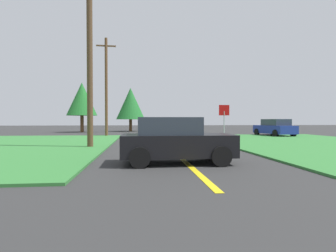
# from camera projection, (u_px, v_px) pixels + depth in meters

# --- Properties ---
(ground_plane) EXTENTS (120.00, 120.00, 0.00)m
(ground_plane) POSITION_uv_depth(u_px,v_px,m) (161.00, 140.00, 20.57)
(ground_plane) COLOR #2E2E2E
(grass_verge_right) EXTENTS (12.00, 20.00, 0.08)m
(grass_verge_right) POSITION_uv_depth(u_px,v_px,m) (311.00, 143.00, 17.57)
(grass_verge_right) COLOR #327734
(grass_verge_right) RESTS_ON ground
(grass_verge_left) EXTENTS (12.00, 20.00, 0.08)m
(grass_verge_left) POSITION_uv_depth(u_px,v_px,m) (4.00, 146.00, 15.61)
(grass_verge_left) COLOR #327734
(grass_verge_left) RESTS_ON ground
(lane_stripe_center) EXTENTS (0.20, 14.00, 0.01)m
(lane_stripe_center) POSITION_uv_depth(u_px,v_px,m) (175.00, 153.00, 12.61)
(lane_stripe_center) COLOR yellow
(lane_stripe_center) RESTS_ON ground
(stop_sign) EXTENTS (0.76, 0.07, 2.63)m
(stop_sign) POSITION_uv_depth(u_px,v_px,m) (224.00, 116.00, 19.87)
(stop_sign) COLOR #9EA0A8
(stop_sign) RESTS_ON ground
(car_on_crossroad) EXTENTS (2.53, 4.62, 1.62)m
(car_on_crossroad) POSITION_uv_depth(u_px,v_px,m) (275.00, 128.00, 25.92)
(car_on_crossroad) COLOR navy
(car_on_crossroad) RESTS_ON ground
(car_behind_on_main_road) EXTENTS (3.92, 2.07, 1.62)m
(car_behind_on_main_road) POSITION_uv_depth(u_px,v_px,m) (175.00, 140.00, 9.64)
(car_behind_on_main_road) COLOR black
(car_behind_on_main_road) RESTS_ON ground
(utility_pole_near) EXTENTS (1.80, 0.31, 9.37)m
(utility_pole_near) POSITION_uv_depth(u_px,v_px,m) (90.00, 60.00, 14.84)
(utility_pole_near) COLOR #523925
(utility_pole_near) RESTS_ON ground
(utility_pole_mid) EXTENTS (1.80, 0.26, 9.16)m
(utility_pole_mid) POSITION_uv_depth(u_px,v_px,m) (106.00, 86.00, 25.43)
(utility_pole_mid) COLOR brown
(utility_pole_mid) RESTS_ON ground
(oak_tree_left) EXTENTS (3.77, 3.77, 6.26)m
(oak_tree_left) POSITION_uv_depth(u_px,v_px,m) (82.00, 99.00, 34.38)
(oak_tree_left) COLOR brown
(oak_tree_left) RESTS_ON ground
(pine_tree_center) EXTENTS (3.87, 3.87, 5.89)m
(pine_tree_center) POSITION_uv_depth(u_px,v_px,m) (131.00, 104.00, 37.03)
(pine_tree_center) COLOR brown
(pine_tree_center) RESTS_ON ground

